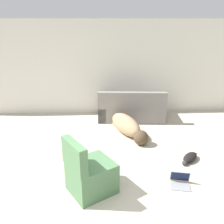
# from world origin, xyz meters

# --- Properties ---
(ground_plane) EXTENTS (20.00, 20.00, 0.00)m
(ground_plane) POSITION_xyz_m (0.00, 0.00, 0.00)
(ground_plane) COLOR #BCB29E
(wall_back) EXTENTS (7.81, 0.06, 2.48)m
(wall_back) POSITION_xyz_m (0.00, 4.11, 1.24)
(wall_back) COLOR silver
(wall_back) RESTS_ON ground_plane
(couch) EXTENTS (1.73, 0.97, 0.81)m
(couch) POSITION_xyz_m (0.97, 3.53, 0.26)
(couch) COLOR gray
(couch) RESTS_ON ground_plane
(dog) EXTENTS (0.86, 1.48, 0.44)m
(dog) POSITION_xyz_m (0.77, 2.55, 0.21)
(dog) COLOR #A38460
(dog) RESTS_ON ground_plane
(cat) EXTENTS (0.44, 0.46, 0.13)m
(cat) POSITION_xyz_m (1.78, 1.40, 0.06)
(cat) COLOR black
(cat) RESTS_ON ground_plane
(laptop_open) EXTENTS (0.35, 0.33, 0.21)m
(laptop_open) POSITION_xyz_m (1.38, 0.71, 0.07)
(laptop_open) COLOR gray
(laptop_open) RESTS_ON ground_plane
(side_chair) EXTENTS (0.83, 0.81, 0.89)m
(side_chair) POSITION_xyz_m (-0.02, 0.61, 0.30)
(side_chair) COLOR #4C754C
(side_chair) RESTS_ON ground_plane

